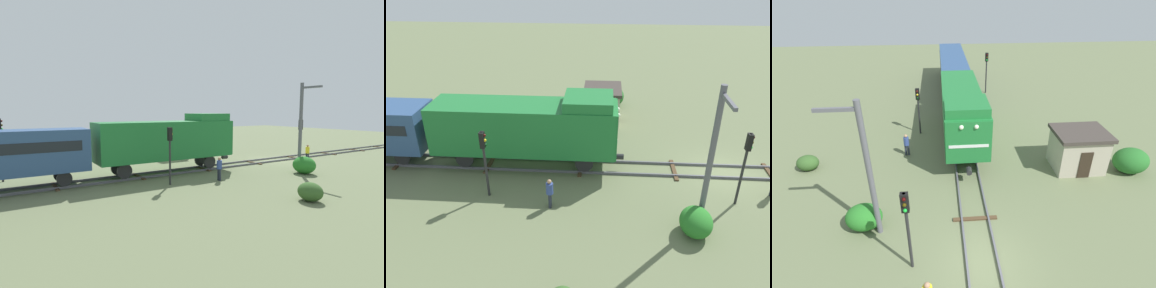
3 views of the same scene
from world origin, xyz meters
The scene contains 13 objects.
ground_plane centered at (0.00, 0.00, 0.00)m, with size 104.58×104.58×0.00m, color #66704C.
railway_track centered at (0.00, 0.00, 0.07)m, with size 2.40×69.72×0.16m.
locomotive centered at (0.00, 11.92, 2.77)m, with size 2.90×11.60×4.60m.
passenger_car_leading centered at (0.00, 25.26, 2.52)m, with size 2.84×14.00×3.66m.
traffic_signal_near centered at (-3.20, 0.12, 2.91)m, with size 0.32×0.34×4.18m.
traffic_signal_mid centered at (-3.40, 13.60, 2.72)m, with size 0.32×0.34×3.90m.
traffic_signal_far centered at (3.60, 23.25, 3.09)m, with size 0.32×0.34×4.46m.
worker_by_signal centered at (-4.20, 10.06, 1.00)m, with size 0.38×0.38×1.70m.
catenary_mast centered at (-5.07, 2.43, 3.86)m, with size 1.94×0.28×7.23m.
relay_hut centered at (7.50, 7.49, 1.39)m, with size 3.50×2.90×2.74m.
bush_near centered at (-10.76, 8.70, 0.53)m, with size 1.45×1.18×1.05m, color #345926.
bush_mid centered at (10.86, 6.62, 0.86)m, with size 2.36×1.93×1.71m, color #246726.
bush_far centered at (-5.80, 2.83, 0.69)m, with size 1.88×1.54×1.37m, color #277526.
Camera 3 is at (-1.64, -9.25, 11.51)m, focal length 28.00 mm.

